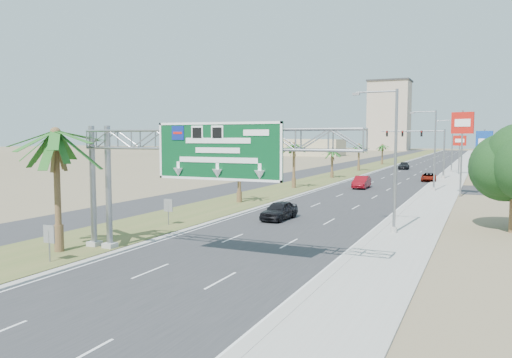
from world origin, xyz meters
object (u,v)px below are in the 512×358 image
object	(u,v)px
sign_gantry	(196,150)
pole_sign_red_far	(460,143)
car_far	(404,166)
pole_sign_blue	(484,145)
car_right_lane	(429,177)
palm_near	(55,134)
car_mid_lane	(361,182)
signal_mast	(431,149)
pole_sign_red_near	(462,128)
car_left_lane	(279,211)

from	to	relation	value
sign_gantry	pole_sign_red_far	distance (m)	73.90
sign_gantry	pole_sign_red_far	bearing A→B (deg)	82.17
sign_gantry	car_far	size ratio (longest dim) A/B	3.33
car_far	pole_sign_red_far	size ratio (longest dim) A/B	0.70
sign_gantry	pole_sign_red_far	world-z (taller)	sign_gantry
sign_gantry	pole_sign_blue	xyz separation A→B (m)	(14.06, 46.74, -0.34)
car_right_lane	pole_sign_blue	distance (m)	13.35
sign_gantry	car_right_lane	world-z (taller)	sign_gantry
sign_gantry	palm_near	distance (m)	8.41
palm_near	car_mid_lane	world-z (taller)	palm_near
palm_near	signal_mast	world-z (taller)	palm_near
sign_gantry	palm_near	xyz separation A→B (m)	(-8.14, -1.93, 0.87)
pole_sign_blue	pole_sign_red_far	bearing A→B (deg)	98.60
signal_mast	car_right_lane	distance (m)	6.94
pole_sign_red_near	pole_sign_red_far	distance (m)	35.82
car_mid_lane	signal_mast	bearing A→B (deg)	69.72
sign_gantry	car_left_lane	world-z (taller)	sign_gantry
car_left_lane	car_mid_lane	xyz separation A→B (m)	(0.50, 27.71, 0.05)
car_mid_lane	car_left_lane	bearing A→B (deg)	-92.86
car_mid_lane	pole_sign_red_far	size ratio (longest dim) A/B	0.68
signal_mast	palm_near	bearing A→B (deg)	-102.66
palm_near	pole_sign_red_near	bearing A→B (deg)	63.17
car_mid_lane	pole_sign_blue	size ratio (longest dim) A/B	0.64
car_left_lane	car_right_lane	distance (m)	42.88
car_mid_lane	pole_sign_red_near	size ratio (longest dim) A/B	0.50
signal_mast	car_mid_lane	xyz separation A→B (m)	(-6.67, -20.01, -4.04)
signal_mast	car_left_lane	xyz separation A→B (m)	(-7.17, -47.72, -4.09)
signal_mast	car_far	distance (m)	23.80
car_far	car_right_lane	bearing A→B (deg)	-78.18
car_mid_lane	car_right_lane	distance (m)	16.11
car_left_lane	car_right_lane	size ratio (longest dim) A/B	0.98
pole_sign_blue	pole_sign_red_far	world-z (taller)	pole_sign_blue
car_mid_lane	pole_sign_red_near	xyz separation A→B (m)	(12.23, -4.56, 6.89)
sign_gantry	pole_sign_red_far	size ratio (longest dim) A/B	2.32
pole_sign_blue	pole_sign_red_far	xyz separation A→B (m)	(-4.00, 26.46, -0.08)
palm_near	car_right_lane	size ratio (longest dim) A/B	1.83
car_left_lane	car_right_lane	bearing A→B (deg)	83.08
car_right_lane	car_far	distance (m)	28.80
sign_gantry	car_far	bearing A→B (deg)	90.72
pole_sign_red_near	car_left_lane	bearing A→B (deg)	-118.80
signal_mast	car_mid_lane	world-z (taller)	signal_mast
palm_near	pole_sign_red_near	world-z (taller)	pole_sign_red_near
car_mid_lane	car_far	bearing A→B (deg)	89.01
car_far	pole_sign_red_far	world-z (taller)	pole_sign_red_far
car_far	pole_sign_red_near	world-z (taller)	pole_sign_red_near
palm_near	signal_mast	bearing A→B (deg)	77.34
sign_gantry	pole_sign_blue	distance (m)	48.82
pole_sign_blue	pole_sign_red_far	distance (m)	26.76
signal_mast	car_right_lane	xyz separation A→B (m)	(0.33, -5.50, -4.22)
car_mid_lane	car_far	xyz separation A→B (m)	(-0.62, 42.28, -0.08)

